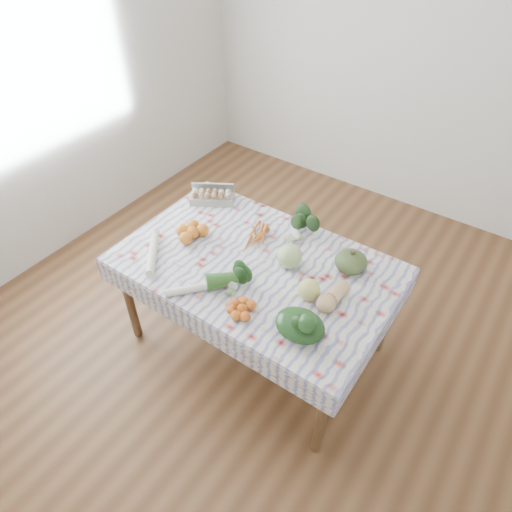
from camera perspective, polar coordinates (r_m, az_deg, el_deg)
ground at (r=3.33m, az=-0.00°, el=-10.53°), size 4.50×4.50×0.00m
wall_back at (r=4.26m, az=19.21°, el=22.97°), size 4.00×0.04×2.80m
dining_table at (r=2.82m, az=-0.00°, el=-2.14°), size 1.60×1.00×0.75m
tablecloth at (r=2.77m, az=-0.00°, el=-0.98°), size 1.66×1.06×0.01m
egg_carton at (r=3.25m, az=-5.57°, el=7.29°), size 0.32×0.27×0.08m
carrot_bunch at (r=2.91m, az=-0.03°, el=2.22°), size 0.24×0.23×0.04m
kale_bunch at (r=2.93m, az=5.85°, el=3.63°), size 0.22×0.20×0.15m
kabocha_squash at (r=2.74m, az=11.80°, el=-0.68°), size 0.25×0.25×0.13m
cabbage at (r=2.71m, az=4.25°, el=-0.02°), size 0.19×0.19×0.15m
butternut_squash at (r=2.53m, az=9.55°, el=-4.96°), size 0.12×0.24×0.11m
orange_cluster at (r=2.95m, az=-7.95°, el=2.95°), size 0.32×0.32×0.09m
broccoli at (r=2.60m, az=-2.51°, el=-2.89°), size 0.16×0.16×0.10m
mandarin_cluster at (r=2.47m, az=-1.75°, el=-6.54°), size 0.24×0.24×0.06m
grapefruit at (r=2.54m, az=6.64°, el=-4.22°), size 0.16×0.16×0.13m
spinach_bag at (r=2.37m, az=5.52°, el=-8.60°), size 0.32×0.28×0.12m
daikon at (r=2.86m, az=-12.81°, el=0.20°), size 0.26×0.31×0.05m
leek at (r=2.61m, az=-6.44°, el=-3.76°), size 0.33×0.38×0.05m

